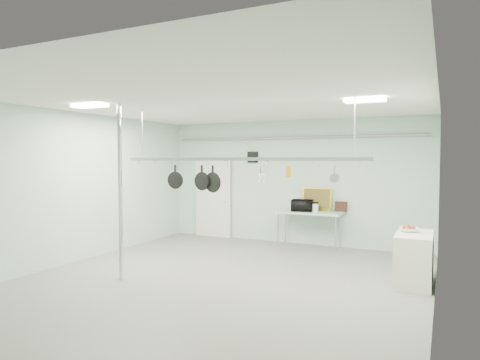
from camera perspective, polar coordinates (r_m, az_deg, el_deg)
The scene contains 25 objects.
floor at distance 7.85m, azimuth -2.87°, elevation -13.45°, with size 8.00×8.00×0.00m, color gray.
ceiling at distance 7.60m, azimuth -2.93°, elevation 10.30°, with size 7.00×8.00×0.02m, color silver.
back_wall at distance 11.22m, azimuth 6.87°, elevation -0.27°, with size 7.00×0.02×3.20m, color #ACCFC4.
right_wall at distance 6.65m, azimuth 24.59°, elevation -2.61°, with size 0.02×8.00×3.20m, color #ACCFC4.
door at distance 12.15m, azimuth -3.56°, elevation -2.62°, with size 1.10×0.10×2.20m, color silver.
wall_vent at distance 11.59m, azimuth 1.69°, elevation 3.06°, with size 0.30×0.04×0.30m, color black.
conduit_pipe at distance 11.14m, azimuth 6.76°, elevation 5.63°, with size 0.07×0.07×6.60m, color gray.
chrome_pole at distance 8.05m, azimuth -15.69°, elevation -1.56°, with size 0.08×0.08×3.20m, color silver.
prep_table at distance 10.74m, azimuth 9.22°, elevation -4.53°, with size 1.60×0.70×0.91m.
side_cabinet at distance 8.22m, azimuth 22.20°, elevation -9.68°, with size 0.60×1.20×0.90m, color silver.
pot_rack at distance 7.71m, azimuth -0.54°, elevation 3.04°, with size 4.80×0.06×1.00m.
light_panel_left at distance 8.27m, azimuth -19.40°, elevation 9.32°, with size 0.65×0.30×0.05m, color white.
light_panel_right at distance 7.38m, azimuth 16.31°, elevation 10.18°, with size 0.65×0.30×0.05m, color white.
microwave at distance 10.72m, azimuth 8.30°, elevation -3.38°, with size 0.52×0.35×0.29m, color black.
coffee_canister at distance 10.62m, azimuth 9.99°, elevation -3.66°, with size 0.15×0.15×0.21m, color silver.
painting_large at distance 10.96m, azimuth 10.17°, elevation -2.49°, with size 0.78×0.05×0.58m, color gold.
painting_small at distance 10.83m, azimuth 13.32°, elevation -3.46°, with size 0.30×0.04×0.25m, color black.
fruit_bowl at distance 8.23m, azimuth 21.58°, elevation -6.18°, with size 0.33×0.33×0.08m, color white.
skillet_left at distance 8.38m, azimuth -8.63°, elevation 0.47°, with size 0.33×0.06×0.45m, color black, non-canonical shape.
skillet_mid at distance 8.06m, azimuth -5.11°, elevation 0.28°, with size 0.35×0.06×0.48m, color black, non-canonical shape.
skillet_right at distance 7.95m, azimuth -3.66°, elevation 0.17°, with size 0.38×0.06×0.50m, color black, non-canonical shape.
whisk at distance 7.52m, azimuth 2.78°, elevation 0.82°, with size 0.17×0.17×0.29m, color silver, non-canonical shape.
grater at distance 7.33m, azimuth 6.48°, elevation 1.09°, with size 0.08×0.02×0.21m, color #C27F16, non-canonical shape.
saucepan at distance 7.11m, azimuth 12.51°, elevation 0.79°, with size 0.15×0.08×0.26m, color #BCBCC1, non-canonical shape.
fruit_cluster at distance 8.23m, azimuth 21.58°, elevation -5.91°, with size 0.24×0.24×0.09m, color #AD240F, non-canonical shape.
Camera 1 is at (3.60, -6.62, 2.20)m, focal length 32.00 mm.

